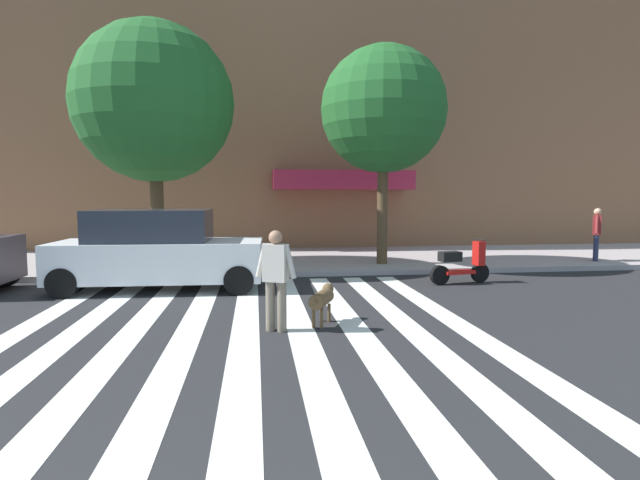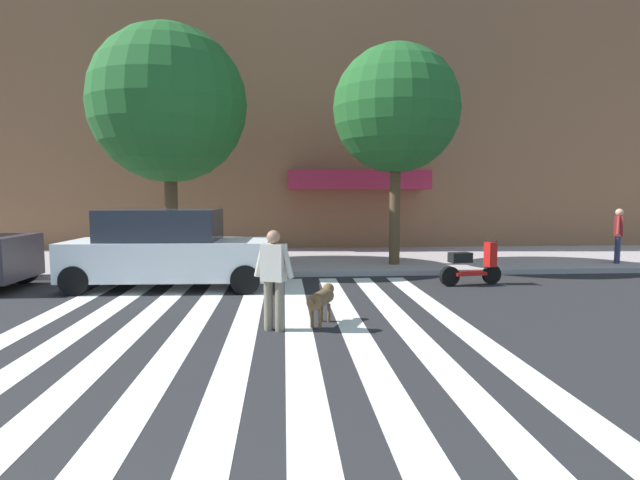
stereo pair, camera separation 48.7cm
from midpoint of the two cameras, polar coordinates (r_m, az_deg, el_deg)
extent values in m
plane|color=#232326|center=(7.46, -14.15, -12.17)|extent=(160.00, 160.00, 0.00)
cube|color=#A29797|center=(16.42, -8.59, -2.32)|extent=(80.00, 6.00, 0.15)
cube|color=silver|center=(7.99, -27.57, -11.42)|extent=(0.45, 11.84, 0.01)
cube|color=silver|center=(7.68, -21.26, -11.84)|extent=(0.45, 11.84, 0.01)
cube|color=silver|center=(7.47, -14.50, -12.13)|extent=(0.45, 11.84, 0.01)
cube|color=silver|center=(7.36, -7.43, -12.26)|extent=(0.45, 11.84, 0.01)
cube|color=silver|center=(7.37, -0.26, -12.21)|extent=(0.45, 11.84, 0.01)
cube|color=silver|center=(7.48, 6.79, -11.98)|extent=(0.45, 11.84, 0.01)
cube|color=silver|center=(7.70, 13.52, -11.59)|extent=(0.45, 11.84, 0.01)
cube|color=silver|center=(8.01, 19.78, -11.09)|extent=(0.45, 11.84, 0.01)
cube|color=#AD213F|center=(18.88, 5.09, 6.83)|extent=(5.20, 1.60, 0.70)
cylinder|color=black|center=(14.33, -29.91, -3.02)|extent=(0.66, 0.22, 0.66)
cube|color=white|center=(12.26, -15.64, -2.09)|extent=(4.75, 2.01, 0.89)
cube|color=#232833|center=(12.23, -16.59, 1.67)|extent=(2.70, 1.72, 0.73)
cylinder|color=black|center=(12.85, -6.60, -3.24)|extent=(0.67, 0.24, 0.66)
cylinder|color=black|center=(11.18, -7.27, -4.51)|extent=(0.67, 0.24, 0.66)
cylinder|color=black|center=(13.65, -22.41, -3.10)|extent=(0.67, 0.24, 0.66)
cylinder|color=black|center=(12.10, -25.18, -4.23)|extent=(0.67, 0.24, 0.66)
cylinder|color=black|center=(13.16, 20.02, -3.72)|extent=(0.49, 0.18, 0.48)
cylinder|color=black|center=(12.55, 15.65, -4.01)|extent=(0.50, 0.22, 0.48)
cube|color=red|center=(12.81, 17.70, -3.65)|extent=(0.84, 0.45, 0.08)
cube|color=black|center=(12.63, 16.79, -1.92)|extent=(0.56, 0.39, 0.24)
cube|color=red|center=(13.07, 19.90, -1.56)|extent=(0.25, 0.31, 0.60)
cylinder|color=black|center=(13.03, 19.95, -0.03)|extent=(0.12, 0.50, 0.04)
cylinder|color=#4C3823|center=(15.12, -15.73, 3.67)|extent=(0.37, 0.37, 3.41)
sphere|color=#1E5623|center=(15.34, -16.01, 14.68)|extent=(4.46, 4.46, 4.46)
cylinder|color=#4C3823|center=(14.91, 9.48, 3.99)|extent=(0.31, 0.31, 3.52)
sphere|color=#1E5623|center=(15.11, 9.64, 14.55)|extent=(3.68, 3.68, 3.68)
cylinder|color=#6B6051|center=(8.22, -4.20, -7.46)|extent=(0.20, 0.20, 0.82)
cylinder|color=#6B6051|center=(8.14, -2.91, -7.57)|extent=(0.20, 0.20, 0.82)
cube|color=#B2ADA3|center=(8.05, -3.59, -2.58)|extent=(0.44, 0.37, 0.60)
cylinder|color=#B2ADA3|center=(8.14, -5.14, -2.29)|extent=(0.24, 0.17, 0.57)
cylinder|color=#B2ADA3|center=(7.95, -2.00, -2.45)|extent=(0.24, 0.17, 0.57)
sphere|color=#936B51|center=(8.00, -3.60, 0.33)|extent=(0.29, 0.29, 0.22)
cylinder|color=brown|center=(8.50, 1.72, -6.74)|extent=(0.50, 0.70, 0.26)
sphere|color=brown|center=(8.86, 2.55, -5.59)|extent=(0.26, 0.26, 0.20)
cylinder|color=brown|center=(8.09, 0.77, -6.98)|extent=(0.13, 0.23, 0.16)
cylinder|color=brown|center=(8.80, 1.75, -8.27)|extent=(0.07, 0.07, 0.32)
cylinder|color=brown|center=(8.75, 2.63, -8.33)|extent=(0.07, 0.07, 0.32)
cylinder|color=brown|center=(8.37, 0.76, -8.96)|extent=(0.07, 0.07, 0.32)
cylinder|color=brown|center=(8.33, 1.68, -9.03)|extent=(0.07, 0.07, 0.32)
cylinder|color=#282D4C|center=(17.51, 31.52, -0.97)|extent=(0.21, 0.21, 0.82)
cylinder|color=#282D4C|center=(17.71, 31.54, -0.91)|extent=(0.21, 0.21, 0.82)
cube|color=maroon|center=(17.55, 31.64, 1.37)|extent=(0.42, 0.45, 0.60)
cylinder|color=maroon|center=(17.31, 31.62, 1.42)|extent=(0.21, 0.23, 0.57)
cylinder|color=maroon|center=(17.79, 31.66, 1.50)|extent=(0.21, 0.23, 0.57)
sphere|color=tan|center=(17.54, 31.70, 2.70)|extent=(0.31, 0.31, 0.22)
camera|label=1|loc=(0.24, -88.38, 0.15)|focal=28.03mm
camera|label=2|loc=(0.24, 91.62, -0.15)|focal=28.03mm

